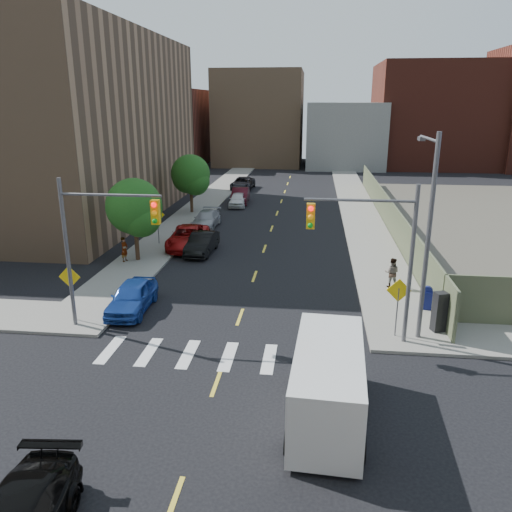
% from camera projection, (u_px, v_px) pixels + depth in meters
% --- Properties ---
extents(ground, '(160.00, 160.00, 0.00)m').
position_uv_depth(ground, '(205.00, 414.00, 16.89)').
color(ground, black).
rests_on(ground, ground).
extents(sidewalk_nw, '(3.50, 73.00, 0.15)m').
position_uv_depth(sidewalk_nw, '(216.00, 193.00, 57.10)').
color(sidewalk_nw, gray).
rests_on(sidewalk_nw, ground).
extents(sidewalk_ne, '(3.50, 73.00, 0.15)m').
position_uv_depth(sidewalk_ne, '(353.00, 196.00, 55.38)').
color(sidewalk_ne, gray).
rests_on(sidewalk_ne, ground).
extents(fence_north, '(0.12, 44.00, 2.50)m').
position_uv_depth(fence_north, '(387.00, 212.00, 42.02)').
color(fence_north, '#565B3F').
rests_on(fence_north, ground).
extents(building_nw, '(22.00, 30.00, 16.00)m').
position_uv_depth(building_nw, '(36.00, 126.00, 45.43)').
color(building_nw, '#8C6B4C').
rests_on(building_nw, ground).
extents(bg_bldg_west, '(14.00, 18.00, 12.00)m').
position_uv_depth(bg_bldg_west, '(165.00, 127.00, 83.97)').
color(bg_bldg_west, '#592319').
rests_on(bg_bldg_west, ground).
extents(bg_bldg_midwest, '(14.00, 16.00, 15.00)m').
position_uv_depth(bg_bldg_midwest, '(260.00, 118.00, 83.65)').
color(bg_bldg_midwest, '#8C6B4C').
rests_on(bg_bldg_midwest, ground).
extents(bg_bldg_center, '(12.00, 16.00, 10.00)m').
position_uv_depth(bg_bldg_center, '(344.00, 135.00, 80.94)').
color(bg_bldg_center, gray).
rests_on(bg_bldg_center, ground).
extents(bg_bldg_east, '(18.00, 18.00, 16.00)m').
position_uv_depth(bg_bldg_east, '(432.00, 115.00, 80.39)').
color(bg_bldg_east, '#592319').
rests_on(bg_bldg_east, ground).
extents(signal_nw, '(4.59, 0.30, 7.00)m').
position_uv_depth(signal_nw, '(98.00, 235.00, 21.91)').
color(signal_nw, '#59595E').
rests_on(signal_nw, ground).
extents(signal_ne, '(4.59, 0.30, 7.00)m').
position_uv_depth(signal_ne, '(375.00, 243.00, 20.58)').
color(signal_ne, '#59595E').
rests_on(signal_ne, ground).
extents(streetlight_ne, '(0.25, 3.70, 9.00)m').
position_uv_depth(streetlight_ne, '(428.00, 223.00, 20.98)').
color(streetlight_ne, '#59595E').
rests_on(streetlight_ne, ground).
extents(warn_sign_nw, '(1.06, 0.06, 2.83)m').
position_uv_depth(warn_sign_nw, '(70.00, 283.00, 23.33)').
color(warn_sign_nw, '#59595E').
rests_on(warn_sign_nw, ground).
extents(warn_sign_ne, '(1.06, 0.06, 2.83)m').
position_uv_depth(warn_sign_ne, '(398.00, 297.00, 21.67)').
color(warn_sign_ne, '#59595E').
rests_on(warn_sign_ne, ground).
extents(warn_sign_midwest, '(1.06, 0.06, 2.83)m').
position_uv_depth(warn_sign_midwest, '(158.00, 219.00, 36.14)').
color(warn_sign_midwest, '#59595E').
rests_on(warn_sign_midwest, ground).
extents(tree_west_near, '(3.66, 3.64, 5.52)m').
position_uv_depth(tree_west_near, '(135.00, 210.00, 31.97)').
color(tree_west_near, '#332114').
rests_on(tree_west_near, ground).
extents(tree_west_far, '(3.66, 3.64, 5.52)m').
position_uv_depth(tree_west_far, '(191.00, 177.00, 46.20)').
color(tree_west_far, '#332114').
rests_on(tree_west_far, ground).
extents(parked_car_blue, '(1.91, 4.46, 1.50)m').
position_uv_depth(parked_car_blue, '(132.00, 297.00, 25.03)').
color(parked_car_blue, '#1C429C').
rests_on(parked_car_blue, ground).
extents(parked_car_black, '(1.71, 4.46, 1.45)m').
position_uv_depth(parked_car_black, '(202.00, 243.00, 34.58)').
color(parked_car_black, black).
rests_on(parked_car_black, ground).
extents(parked_car_red, '(2.95, 5.73, 1.55)m').
position_uv_depth(parked_car_red, '(188.00, 237.00, 35.90)').
color(parked_car_red, '#A31010').
rests_on(parked_car_red, ground).
extents(parked_car_silver, '(2.04, 4.70, 1.35)m').
position_uv_depth(parked_car_silver, '(206.00, 219.00, 41.82)').
color(parked_car_silver, '#96989D').
rests_on(parked_car_silver, ground).
extents(parked_car_white, '(1.83, 4.10, 1.37)m').
position_uv_depth(parked_car_white, '(238.00, 200.00, 50.20)').
color(parked_car_white, silver).
rests_on(parked_car_white, ground).
extents(parked_car_maroon, '(1.91, 4.83, 1.56)m').
position_uv_depth(parked_car_maroon, '(240.00, 196.00, 51.83)').
color(parked_car_maroon, '#3A0B14').
rests_on(parked_car_maroon, ground).
extents(parked_car_grey, '(2.62, 5.31, 1.45)m').
position_uv_depth(parked_car_grey, '(243.00, 183.00, 59.98)').
color(parked_car_grey, black).
rests_on(parked_car_grey, ground).
extents(cargo_van, '(2.60, 5.75, 2.58)m').
position_uv_depth(cargo_van, '(328.00, 381.00, 16.36)').
color(cargo_van, silver).
rests_on(cargo_van, ground).
extents(mailbox, '(0.56, 0.47, 1.21)m').
position_uv_depth(mailbox, '(427.00, 298.00, 24.90)').
color(mailbox, '#0E1352').
rests_on(mailbox, sidewalk_ne).
extents(payphone, '(0.67, 0.61, 1.85)m').
position_uv_depth(payphone, '(439.00, 312.00, 22.42)').
color(payphone, black).
rests_on(payphone, sidewalk_ne).
extents(pedestrian_west, '(0.51, 0.66, 1.62)m').
position_uv_depth(pedestrian_west, '(124.00, 249.00, 32.32)').
color(pedestrian_west, gray).
rests_on(pedestrian_west, sidewalk_nw).
extents(pedestrian_east, '(0.94, 0.80, 1.70)m').
position_uv_depth(pedestrian_east, '(392.00, 273.00, 27.77)').
color(pedestrian_east, gray).
rests_on(pedestrian_east, sidewalk_ne).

